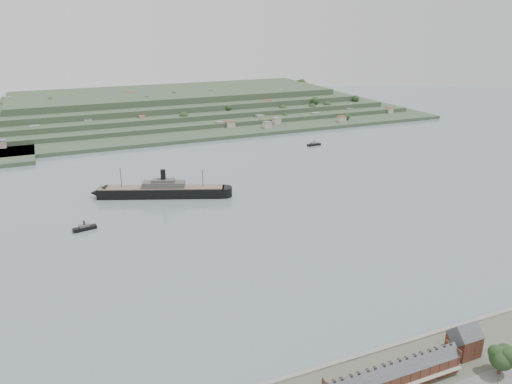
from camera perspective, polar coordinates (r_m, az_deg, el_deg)
name	(u,v)px	position (r m, az deg, el deg)	size (l,w,h in m)	color
ground	(244,223)	(332.64, -1.37, -3.54)	(1400.00, 1400.00, 0.00)	slate
terrace_row	(394,375)	(198.61, 15.45, -19.50)	(55.60, 9.80, 11.07)	#4E291C
gabled_building	(464,340)	(222.14, 22.70, -15.37)	(10.40, 10.18, 14.09)	#4E291C
far_peninsula	(154,109)	(702.08, -11.58, 9.30)	(760.00, 309.00, 30.00)	#30442D
steamship	(158,191)	(385.67, -11.14, 0.11)	(102.72, 49.62, 25.83)	black
tugboat	(85,228)	(339.15, -18.99, -3.89)	(15.20, 6.49, 6.63)	black
ferry_east	(314,144)	(538.22, 6.64, 5.44)	(15.81, 5.40, 5.83)	black
fig_tree	(503,357)	(216.07, 26.42, -16.56)	(11.22, 9.71, 12.52)	#452F1F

